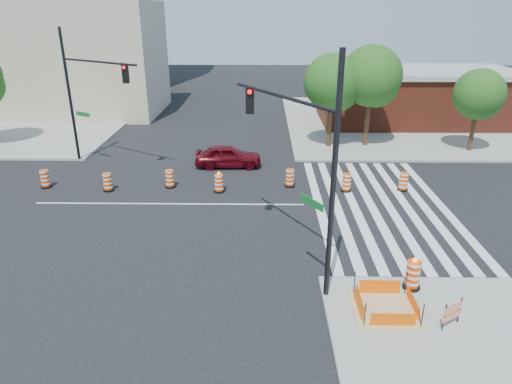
% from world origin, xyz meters
% --- Properties ---
extents(ground, '(120.00, 120.00, 0.00)m').
position_xyz_m(ground, '(0.00, 0.00, 0.00)').
color(ground, black).
rests_on(ground, ground).
extents(sidewalk_ne, '(22.00, 22.00, 0.15)m').
position_xyz_m(sidewalk_ne, '(18.00, 18.00, 0.07)').
color(sidewalk_ne, gray).
rests_on(sidewalk_ne, ground).
extents(sidewalk_nw, '(22.00, 22.00, 0.15)m').
position_xyz_m(sidewalk_nw, '(-18.00, 18.00, 0.07)').
color(sidewalk_nw, gray).
rests_on(sidewalk_nw, ground).
extents(crosswalk_east, '(6.75, 13.50, 0.01)m').
position_xyz_m(crosswalk_east, '(10.95, 0.00, 0.01)').
color(crosswalk_east, silver).
rests_on(crosswalk_east, ground).
extents(lane_centerline, '(14.00, 0.12, 0.01)m').
position_xyz_m(lane_centerline, '(0.00, 0.00, 0.01)').
color(lane_centerline, silver).
rests_on(lane_centerline, ground).
extents(excavation_pit, '(2.20, 2.20, 0.90)m').
position_xyz_m(excavation_pit, '(9.00, -9.00, 0.22)').
color(excavation_pit, tan).
rests_on(excavation_pit, ground).
extents(brick_storefront, '(16.50, 8.50, 4.60)m').
position_xyz_m(brick_storefront, '(18.00, 18.00, 2.32)').
color(brick_storefront, maroon).
rests_on(brick_storefront, ground).
extents(beige_midrise, '(14.00, 10.00, 10.00)m').
position_xyz_m(beige_midrise, '(-12.00, 22.00, 5.00)').
color(beige_midrise, '#BAAA8E').
rests_on(beige_midrise, ground).
extents(red_coupe, '(4.24, 1.84, 1.42)m').
position_xyz_m(red_coupe, '(2.65, 6.00, 0.71)').
color(red_coupe, '#52070F').
rests_on(red_coupe, ground).
extents(signal_pole_se, '(3.43, 5.46, 8.35)m').
position_xyz_m(signal_pole_se, '(6.21, -6.62, 5.11)').
color(signal_pole_se, black).
rests_on(signal_pole_se, ground).
extents(signal_pole_nw, '(5.43, 3.38, 8.28)m').
position_xyz_m(signal_pole_nw, '(-5.90, 6.16, 5.07)').
color(signal_pole_nw, black).
rests_on(signal_pole_nw, ground).
extents(pit_drum, '(0.63, 0.63, 1.24)m').
position_xyz_m(pit_drum, '(10.25, -7.71, 0.67)').
color(pit_drum, black).
rests_on(pit_drum, ground).
extents(barricade, '(0.72, 0.46, 0.96)m').
position_xyz_m(barricade, '(10.85, -9.81, 0.68)').
color(barricade, '#DD4304').
rests_on(barricade, ground).
extents(tree_north_c, '(3.91, 3.91, 6.64)m').
position_xyz_m(tree_north_c, '(9.67, 10.38, 4.46)').
color(tree_north_c, '#382314').
rests_on(tree_north_c, ground).
extents(tree_north_d, '(4.23, 4.23, 7.19)m').
position_xyz_m(tree_north_d, '(12.40, 10.67, 4.83)').
color(tree_north_d, '#382314').
rests_on(tree_north_d, ground).
extents(tree_north_e, '(3.41, 3.39, 5.77)m').
position_xyz_m(tree_north_e, '(19.46, 9.42, 3.87)').
color(tree_north_e, '#382314').
rests_on(tree_north_e, ground).
extents(median_drum_1, '(0.60, 0.60, 1.02)m').
position_xyz_m(median_drum_1, '(-7.45, 2.22, 0.48)').
color(median_drum_1, black).
rests_on(median_drum_1, ground).
extents(median_drum_2, '(0.60, 0.60, 1.02)m').
position_xyz_m(median_drum_2, '(-3.74, 1.78, 0.48)').
color(median_drum_2, black).
rests_on(median_drum_2, ground).
extents(median_drum_3, '(0.60, 0.60, 1.02)m').
position_xyz_m(median_drum_3, '(-0.39, 2.36, 0.48)').
color(median_drum_3, black).
rests_on(median_drum_3, ground).
extents(median_drum_4, '(0.60, 0.60, 1.18)m').
position_xyz_m(median_drum_4, '(2.46, 1.71, 0.49)').
color(median_drum_4, black).
rests_on(median_drum_4, ground).
extents(median_drum_5, '(0.60, 0.60, 1.02)m').
position_xyz_m(median_drum_5, '(6.41, 2.59, 0.48)').
color(median_drum_5, black).
rests_on(median_drum_5, ground).
extents(median_drum_6, '(0.60, 0.60, 1.02)m').
position_xyz_m(median_drum_6, '(9.52, 1.91, 0.48)').
color(median_drum_6, black).
rests_on(median_drum_6, ground).
extents(median_drum_7, '(0.60, 0.60, 1.02)m').
position_xyz_m(median_drum_7, '(12.71, 2.11, 0.48)').
color(median_drum_7, black).
rests_on(median_drum_7, ground).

